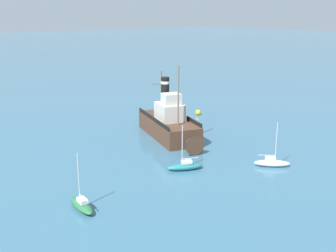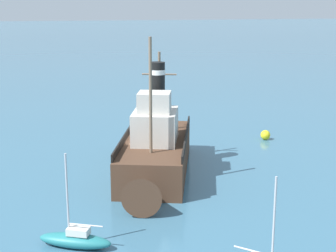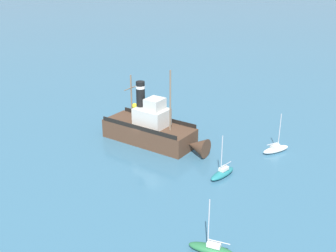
# 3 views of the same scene
# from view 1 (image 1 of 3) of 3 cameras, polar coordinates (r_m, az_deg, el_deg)

# --- Properties ---
(ground_plane) EXTENTS (600.00, 600.00, 0.00)m
(ground_plane) POSITION_cam_1_polar(r_m,az_deg,el_deg) (55.86, -0.95, -1.54)
(ground_plane) COLOR #38667F
(old_tugboat) EXTENTS (7.74, 14.76, 9.90)m
(old_tugboat) POSITION_cam_1_polar(r_m,az_deg,el_deg) (55.21, 0.29, 0.24)
(old_tugboat) COLOR #4C3323
(old_tugboat) RESTS_ON ground
(sailboat_green) EXTENTS (1.37, 3.87, 4.90)m
(sailboat_green) POSITION_cam_1_polar(r_m,az_deg,el_deg) (36.75, -11.60, -10.40)
(sailboat_green) COLOR #286B3D
(sailboat_green) RESTS_ON ground
(sailboat_teal) EXTENTS (3.91, 2.61, 4.90)m
(sailboat_teal) POSITION_cam_1_polar(r_m,az_deg,el_deg) (44.48, 2.31, -5.45)
(sailboat_teal) COLOR #23757A
(sailboat_teal) RESTS_ON ground
(sailboat_white) EXTENTS (3.51, 3.42, 4.90)m
(sailboat_white) POSITION_cam_1_polar(r_m,az_deg,el_deg) (46.78, 13.90, -4.84)
(sailboat_white) COLOR white
(sailboat_white) RESTS_ON ground
(mooring_buoy) EXTENTS (0.86, 0.86, 0.86)m
(mooring_buoy) POSITION_cam_1_polar(r_m,az_deg,el_deg) (67.98, 4.10, 1.86)
(mooring_buoy) COLOR yellow
(mooring_buoy) RESTS_ON ground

